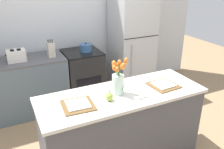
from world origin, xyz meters
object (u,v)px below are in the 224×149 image
plate_setting_left (78,105)px  cooking_pot (86,48)px  refrigerator (132,45)px  knife_block (51,50)px  flower_vase (118,80)px  plate_setting_right (163,85)px  toaster (16,56)px  stove_range (83,76)px  pear_figurine (109,96)px

plate_setting_left → cooking_pot: 1.75m
refrigerator → knife_block: (-1.45, -0.04, 0.12)m
flower_vase → plate_setting_left: (-0.46, -0.06, -0.15)m
plate_setting_left → plate_setting_right: (1.01, 0.00, 0.00)m
toaster → stove_range: bearing=1.6°
stove_range → plate_setting_left: 1.81m
flower_vase → pear_figurine: flower_vase is taller
pear_figurine → toaster: toaster is taller
pear_figurine → plate_setting_left: (-0.31, 0.04, -0.04)m
knife_block → refrigerator: bearing=1.6°
flower_vase → cooking_pot: size_ratio=1.95×
refrigerator → flower_vase: size_ratio=4.39×
cooking_pot → stove_range: bearing=163.8°
stove_range → plate_setting_right: size_ratio=2.79×
refrigerator → flower_vase: (-1.09, -1.58, 0.18)m
pear_figurine → plate_setting_right: (0.70, 0.04, -0.04)m
flower_vase → stove_range: bearing=84.9°
cooking_pot → plate_setting_left: bearing=-112.6°
pear_figurine → toaster: (-0.71, 1.65, 0.02)m
stove_range → cooking_pot: 0.51m
plate_setting_right → knife_block: 1.84m
flower_vase → pear_figurine: (-0.15, -0.10, -0.11)m
toaster → refrigerator: bearing=0.8°
pear_figurine → plate_setting_left: pear_figurine is taller
toaster → plate_setting_left: bearing=-76.2°
stove_range → cooking_pot: (0.07, -0.02, 0.51)m
plate_setting_right → cooking_pot: cooking_pot is taller
stove_range → flower_vase: flower_vase is taller
flower_vase → cooking_pot: bearing=82.3°
plate_setting_left → toaster: bearing=103.8°
cooking_pot → knife_block: knife_block is taller
stove_range → pear_figurine: bearing=-99.8°
refrigerator → plate_setting_left: size_ratio=5.53×
pear_figurine → cooking_pot: (0.36, 1.66, -0.00)m
refrigerator → flower_vase: 1.93m
refrigerator → cooking_pot: refrigerator is taller
plate_setting_right → plate_setting_left: bearing=180.0°
toaster → cooking_pot: size_ratio=1.35×
stove_range → knife_block: 0.75m
plate_setting_right → toaster: size_ratio=1.15×
toaster → plate_setting_right: bearing=-48.9°
flower_vase → knife_block: (-0.36, 1.54, -0.06)m
plate_setting_left → knife_block: bearing=86.3°
refrigerator → stove_range: bearing=-180.0°
cooking_pot → flower_vase: bearing=-97.7°
toaster → knife_block: size_ratio=1.04×
plate_setting_left → knife_block: 1.61m
pear_figurine → flower_vase: bearing=33.7°
refrigerator → pear_figurine: refrigerator is taller
stove_range → toaster: 1.14m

